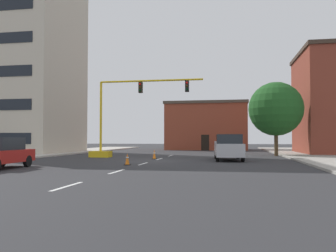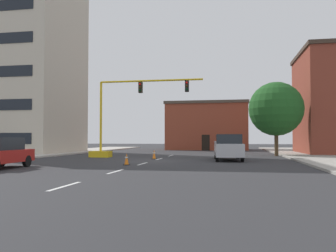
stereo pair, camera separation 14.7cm
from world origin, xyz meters
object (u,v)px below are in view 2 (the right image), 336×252
traffic_cone_roadside_a (154,154)px  traffic_cone_roadside_b (127,159)px  traffic_signal_gantry (115,131)px  tree_right_mid (276,109)px  pickup_truck_silver (228,148)px

traffic_cone_roadside_a → traffic_cone_roadside_b: traffic_cone_roadside_a is taller
traffic_cone_roadside_a → traffic_cone_roadside_b: size_ratio=1.04×
traffic_signal_gantry → tree_right_mid: tree_right_mid is taller
traffic_cone_roadside_b → traffic_cone_roadside_a: bearing=87.3°
tree_right_mid → traffic_cone_roadside_a: bearing=-147.4°
pickup_truck_silver → traffic_cone_roadside_a: size_ratio=7.08×
traffic_signal_gantry → traffic_cone_roadside_a: (3.96, -1.79, -1.92)m
traffic_cone_roadside_a → traffic_signal_gantry: bearing=155.6°
traffic_signal_gantry → traffic_cone_roadside_b: (3.64, -8.43, -1.94)m
traffic_signal_gantry → tree_right_mid: size_ratio=1.42×
pickup_truck_silver → traffic_cone_roadside_a: pickup_truck_silver is taller
pickup_truck_silver → traffic_cone_roadside_b: (-6.29, -6.00, -0.61)m
tree_right_mid → traffic_cone_roadside_a: tree_right_mid is taller
traffic_cone_roadside_b → tree_right_mid: bearing=51.0°
tree_right_mid → pickup_truck_silver: (-4.50, -7.34, -3.53)m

